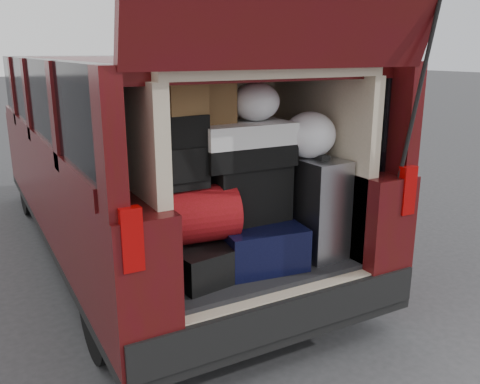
% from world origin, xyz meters
% --- Properties ---
extents(ground, '(80.00, 80.00, 0.00)m').
position_xyz_m(ground, '(0.00, 0.00, 0.00)').
color(ground, '#333335').
rests_on(ground, ground).
extents(minivan, '(1.90, 5.35, 2.77)m').
position_xyz_m(minivan, '(0.00, 1.86, 0.91)').
color(minivan, black).
rests_on(minivan, ground).
extents(load_floor, '(1.24, 1.05, 0.55)m').
position_xyz_m(load_floor, '(0.00, 0.28, 0.28)').
color(load_floor, black).
rests_on(load_floor, ground).
extents(black_hardshell, '(0.45, 0.56, 0.20)m').
position_xyz_m(black_hardshell, '(-0.35, 0.12, 0.65)').
color(black_hardshell, black).
rests_on(black_hardshell, load_floor).
extents(navy_hardshell, '(0.57, 0.66, 0.26)m').
position_xyz_m(navy_hardshell, '(0.07, 0.15, 0.68)').
color(navy_hardshell, black).
rests_on(navy_hardshell, load_floor).
extents(silver_roller, '(0.28, 0.43, 0.64)m').
position_xyz_m(silver_roller, '(0.47, 0.06, 0.87)').
color(silver_roller, silver).
rests_on(silver_roller, load_floor).
extents(red_duffel, '(0.55, 0.39, 0.33)m').
position_xyz_m(red_duffel, '(-0.36, 0.14, 0.92)').
color(red_duffel, '#A00E1C').
rests_on(red_duffel, black_hardshell).
extents(black_soft_case, '(0.49, 0.30, 0.35)m').
position_xyz_m(black_soft_case, '(0.04, 0.19, 0.99)').
color(black_soft_case, black).
rests_on(black_soft_case, navy_hardshell).
extents(backpack, '(0.29, 0.18, 0.41)m').
position_xyz_m(backpack, '(-0.41, 0.16, 1.29)').
color(backpack, black).
rests_on(backpack, red_duffel).
extents(twotone_duffel, '(0.59, 0.31, 0.26)m').
position_xyz_m(twotone_duffel, '(0.01, 0.18, 1.29)').
color(twotone_duffel, white).
rests_on(twotone_duffel, black_soft_case).
extents(grocery_sack_lower, '(0.25, 0.22, 0.21)m').
position_xyz_m(grocery_sack_lower, '(-0.38, 0.18, 1.61)').
color(grocery_sack_lower, brown).
rests_on(grocery_sack_lower, backpack).
extents(grocery_sack_upper, '(0.25, 0.21, 0.24)m').
position_xyz_m(grocery_sack_upper, '(-0.16, 0.28, 1.55)').
color(grocery_sack_upper, brown).
rests_on(grocery_sack_upper, twotone_duffel).
extents(plastic_bag_center, '(0.33, 0.32, 0.23)m').
position_xyz_m(plastic_bag_center, '(0.11, 0.21, 1.54)').
color(plastic_bag_center, white).
rests_on(plastic_bag_center, twotone_duffel).
extents(plastic_bag_right, '(0.39, 0.37, 0.29)m').
position_xyz_m(plastic_bag_right, '(0.44, 0.10, 1.33)').
color(plastic_bag_right, white).
rests_on(plastic_bag_right, silver_roller).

